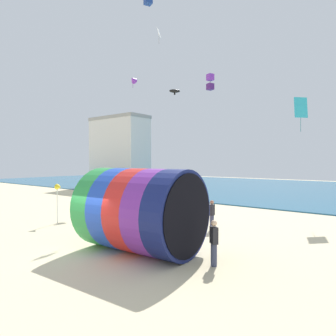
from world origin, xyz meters
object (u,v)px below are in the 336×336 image
Objects in this scene: kite_purple_box at (210,82)px; beach_flag at (59,189)px; kite_handler at (214,242)px; kite_purple_delta at (133,80)px; kite_cyan_diamond at (301,108)px; kite_white_diamond at (159,33)px; bystander_near_water at (212,215)px; giant_inflatable_tube at (141,210)px; kite_black_parafoil at (175,91)px.

beach_flag is (-2.34, -15.07, -9.54)m from kite_purple_box.
kite_handler is at bearing -59.29° from kite_purple_box.
beach_flag is at bearing -98.82° from kite_purple_box.
kite_cyan_diamond is at bearing 8.97° from kite_purple_delta.
kite_white_diamond reaches higher than bystander_near_water.
kite_cyan_diamond is at bearing 77.82° from giant_inflatable_tube.
kite_purple_box reaches higher than beach_flag.
kite_cyan_diamond is (10.87, 1.23, -2.59)m from kite_black_parafoil.
kite_cyan_diamond reaches higher than giant_inflatable_tube.
kite_black_parafoil is 5.14m from kite_white_diamond.
kite_black_parafoil reaches higher than giant_inflatable_tube.
kite_cyan_diamond is (3.05, 14.14, 6.16)m from giant_inflatable_tube.
giant_inflatable_tube is 3.18× the size of kite_purple_box.
kite_purple_box is at bearing 35.28° from kite_purple_delta.
kite_purple_delta is 0.75× the size of kite_purple_box.
beach_flag is (-8.23, 1.09, 0.41)m from giant_inflatable_tube.
giant_inflatable_tube is at bearing -94.00° from bystander_near_water.
kite_cyan_diamond is (10.83, 3.57, -7.18)m from kite_white_diamond.
kite_purple_box reaches higher than kite_black_parafoil.
bystander_near_water is (-3.09, 5.23, -0.01)m from kite_handler.
kite_purple_box is (1.89, 5.59, -3.38)m from kite_white_diamond.
kite_white_diamond is (-7.78, 10.57, 13.33)m from giant_inflatable_tube.
kite_black_parafoil reaches higher than kite_cyan_diamond.
kite_purple_delta reaches higher than beach_flag.
bystander_near_water is (12.54, -6.13, -11.25)m from kite_purple_delta.
giant_inflatable_tube is at bearing -58.79° from kite_black_parafoil.
kite_white_diamond is (0.04, -2.34, 4.58)m from kite_black_parafoil.
kite_black_parafoil is 0.60× the size of bystander_near_water.
kite_purple_box is at bearing 59.40° from kite_black_parafoil.
kite_black_parafoil is 0.64× the size of kite_purple_box.
beach_flag is at bearing -69.83° from kite_purple_delta.
kite_black_parafoil is at bearing 121.21° from giant_inflatable_tube.
kite_purple_box is at bearing 120.79° from bystander_near_water.
kite_purple_box is 0.63× the size of kite_cyan_diamond.
kite_black_parafoil is 11.24m from kite_cyan_diamond.
kite_cyan_diamond is (-0.43, 13.75, 7.09)m from kite_handler.
kite_white_diamond is at bearing 148.75° from bystander_near_water.
kite_handler is 11.81m from beach_flag.
kite_cyan_diamond is (8.95, -2.02, -3.80)m from kite_purple_box.
kite_black_parafoil is 0.78× the size of kite_white_diamond.
kite_handler is 22.34m from kite_purple_delta.
kite_black_parafoil is 0.40× the size of kite_cyan_diamond.
kite_black_parafoil is at bearing 88.00° from beach_flag.
giant_inflatable_tube is 2.00× the size of kite_cyan_diamond.
kite_purple_box is (6.25, 4.42, -0.34)m from kite_purple_delta.
kite_purple_box is 0.64× the size of beach_flag.
kite_black_parafoil is at bearing 138.39° from bystander_near_water.
kite_purple_delta reaches higher than giant_inflatable_tube.
kite_cyan_diamond is at bearing -12.75° from kite_purple_box.
kite_purple_delta is at bearing 165.02° from kite_white_diamond.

